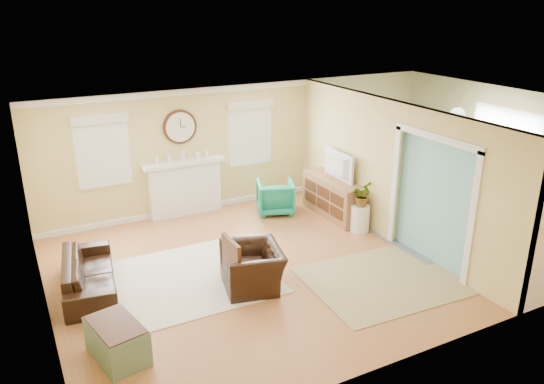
% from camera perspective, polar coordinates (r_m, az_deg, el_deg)
% --- Properties ---
extents(floor, '(9.00, 9.00, 0.00)m').
position_cam_1_polar(floor, '(9.56, 5.12, -6.55)').
color(floor, '#A3643A').
rests_on(floor, ground).
extents(wall_back, '(9.00, 0.02, 2.60)m').
position_cam_1_polar(wall_back, '(11.58, -2.68, 5.17)').
color(wall_back, tan).
rests_on(wall_back, ground).
extents(wall_front, '(9.00, 0.02, 2.60)m').
position_cam_1_polar(wall_front, '(6.94, 18.93, -6.48)').
color(wall_front, tan).
rests_on(wall_front, ground).
extents(wall_left, '(0.02, 6.00, 2.60)m').
position_cam_1_polar(wall_left, '(7.75, -23.98, -4.32)').
color(wall_left, tan).
rests_on(wall_left, ground).
extents(wall_right, '(0.02, 6.00, 2.60)m').
position_cam_1_polar(wall_right, '(12.02, 23.80, 4.02)').
color(wall_right, tan).
rests_on(wall_right, ground).
extents(ceiling, '(9.00, 6.00, 0.02)m').
position_cam_1_polar(ceiling, '(8.72, 5.65, 8.91)').
color(ceiling, white).
rests_on(ceiling, wall_back).
extents(partition, '(0.17, 6.00, 2.60)m').
position_cam_1_polar(partition, '(10.11, 11.76, 2.88)').
color(partition, tan).
rests_on(partition, ground).
extents(fireplace, '(1.70, 0.30, 1.17)m').
position_cam_1_polar(fireplace, '(11.15, -9.36, 0.55)').
color(fireplace, white).
rests_on(fireplace, ground).
extents(wall_clock, '(0.70, 0.07, 0.70)m').
position_cam_1_polar(wall_clock, '(10.89, -9.87, 6.91)').
color(wall_clock, '#4D2612').
rests_on(wall_clock, wall_back).
extents(window_left, '(1.05, 0.13, 1.42)m').
position_cam_1_polar(window_left, '(10.57, -17.81, 4.78)').
color(window_left, white).
rests_on(window_left, wall_back).
extents(window_right, '(1.05, 0.13, 1.42)m').
position_cam_1_polar(window_right, '(11.47, -2.38, 6.87)').
color(window_right, white).
rests_on(window_right, wall_back).
extents(french_doors, '(0.06, 1.70, 2.20)m').
position_cam_1_polar(french_doors, '(12.04, 23.52, 3.09)').
color(french_doors, white).
rests_on(french_doors, ground).
extents(pendant, '(0.30, 0.30, 0.55)m').
position_cam_1_polar(pendant, '(10.71, 19.31, 7.79)').
color(pendant, gold).
rests_on(pendant, ceiling).
extents(rug_cream, '(2.69, 2.33, 0.01)m').
position_cam_1_polar(rug_cream, '(8.79, -9.20, -9.24)').
color(rug_cream, beige).
rests_on(rug_cream, floor).
extents(rug_jute, '(2.48, 2.06, 0.01)m').
position_cam_1_polar(rug_jute, '(8.83, 11.82, -9.29)').
color(rug_jute, tan).
rests_on(rug_jute, floor).
extents(rug_grey, '(2.64, 3.30, 0.01)m').
position_cam_1_polar(rug_grey, '(11.37, 15.58, -2.74)').
color(rug_grey, slate).
rests_on(rug_grey, floor).
extents(sofa, '(1.00, 1.97, 0.55)m').
position_cam_1_polar(sofa, '(8.77, -19.10, -8.27)').
color(sofa, black).
rests_on(sofa, floor).
extents(eames_chair, '(1.09, 1.18, 0.66)m').
position_cam_1_polar(eames_chair, '(8.36, -2.12, -8.09)').
color(eames_chair, black).
rests_on(eames_chair, floor).
extents(green_chair, '(0.96, 0.97, 0.69)m').
position_cam_1_polar(green_chair, '(11.16, 0.36, -0.54)').
color(green_chair, '#0F734C').
rests_on(green_chair, floor).
extents(trunk, '(0.69, 0.95, 0.50)m').
position_cam_1_polar(trunk, '(7.15, -16.32, -15.11)').
color(trunk, slate).
rests_on(trunk, floor).
extents(credenza, '(0.56, 1.65, 0.80)m').
position_cam_1_polar(credenza, '(11.08, 6.70, -0.53)').
color(credenza, '#946640').
rests_on(credenza, floor).
extents(tv, '(0.15, 1.00, 0.57)m').
position_cam_1_polar(tv, '(10.85, 6.77, 2.84)').
color(tv, black).
rests_on(tv, credenza).
extents(garden_stool, '(0.36, 0.36, 0.53)m').
position_cam_1_polar(garden_stool, '(10.42, 9.44, -2.83)').
color(garden_stool, white).
rests_on(garden_stool, floor).
extents(potted_plant, '(0.54, 0.54, 0.45)m').
position_cam_1_polar(potted_plant, '(10.24, 9.60, -0.29)').
color(potted_plant, '#337F33').
rests_on(potted_plant, garden_stool).
extents(dining_table, '(1.38, 1.93, 0.61)m').
position_cam_1_polar(dining_table, '(11.27, 15.72, -1.33)').
color(dining_table, '#4D2612').
rests_on(dining_table, floor).
extents(dining_chair_n, '(0.42, 0.42, 0.94)m').
position_cam_1_polar(dining_chair_n, '(11.92, 12.53, 1.38)').
color(dining_chair_n, slate).
rests_on(dining_chair_n, floor).
extents(dining_chair_s, '(0.48, 0.48, 0.92)m').
position_cam_1_polar(dining_chair_s, '(10.50, 19.33, -1.95)').
color(dining_chair_s, slate).
rests_on(dining_chair_s, floor).
extents(dining_chair_w, '(0.53, 0.53, 0.99)m').
position_cam_1_polar(dining_chair_w, '(10.64, 13.38, -0.79)').
color(dining_chair_w, white).
rests_on(dining_chair_w, floor).
extents(dining_chair_e, '(0.56, 0.56, 1.02)m').
position_cam_1_polar(dining_chair_e, '(11.66, 18.20, 0.67)').
color(dining_chair_e, slate).
rests_on(dining_chair_e, floor).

